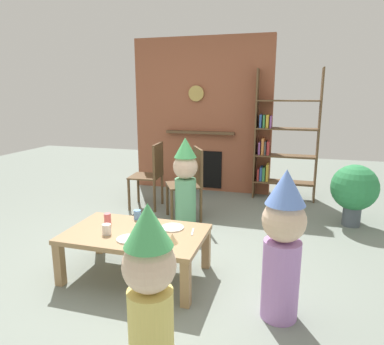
{
  "coord_description": "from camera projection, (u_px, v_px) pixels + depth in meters",
  "views": [
    {
      "loc": [
        1.1,
        -2.86,
        1.56
      ],
      "look_at": [
        0.15,
        0.4,
        0.78
      ],
      "focal_mm": 32.67,
      "sensor_mm": 36.0,
      "label": 1
    }
  ],
  "objects": [
    {
      "name": "coffee_table",
      "position": [
        136.0,
        238.0,
        2.98
      ],
      "size": [
        1.18,
        0.72,
        0.41
      ],
      "color": "#9E7A51",
      "rests_on": "ground_plane"
    },
    {
      "name": "child_in_pink",
      "position": [
        283.0,
        242.0,
        2.37
      ],
      "size": [
        0.3,
        0.3,
        1.08
      ],
      "rotation": [
        0.0,
        0.0,
        2.94
      ],
      "color": "#B27FCC",
      "rests_on": "ground_plane"
    },
    {
      "name": "birthday_cake_slice",
      "position": [
        172.0,
        238.0,
        2.74
      ],
      "size": [
        0.1,
        0.1,
        0.08
      ],
      "primitive_type": "cone",
      "color": "#EAC68C",
      "rests_on": "coffee_table"
    },
    {
      "name": "dining_chair_middle",
      "position": [
        191.0,
        179.0,
        4.35
      ],
      "size": [
        0.54,
        0.54,
        0.9
      ],
      "rotation": [
        0.0,
        0.0,
        3.65
      ],
      "color": "brown",
      "rests_on": "ground_plane"
    },
    {
      "name": "table_fork",
      "position": [
        193.0,
        232.0,
        2.96
      ],
      "size": [
        0.04,
        0.15,
        0.01
      ],
      "primitive_type": "cube",
      "rotation": [
        0.0,
        0.0,
        1.76
      ],
      "color": "silver",
      "rests_on": "coffee_table"
    },
    {
      "name": "bookshelf",
      "position": [
        280.0,
        142.0,
        5.13
      ],
      "size": [
        0.9,
        0.28,
        1.9
      ],
      "color": "brown",
      "rests_on": "ground_plane"
    },
    {
      "name": "child_with_cone_hat",
      "position": [
        150.0,
        292.0,
        1.83
      ],
      "size": [
        0.29,
        0.29,
        1.03
      ],
      "rotation": [
        0.0,
        0.0,
        2.08
      ],
      "color": "#E0CC66",
      "rests_on": "ground_plane"
    },
    {
      "name": "brick_fireplace_feature",
      "position": [
        202.0,
        116.0,
        5.58
      ],
      "size": [
        2.2,
        0.28,
        2.4
      ],
      "color": "#935138",
      "rests_on": "ground_plane"
    },
    {
      "name": "paper_cup_near_right",
      "position": [
        107.0,
        229.0,
        2.91
      ],
      "size": [
        0.07,
        0.07,
        0.09
      ],
      "primitive_type": "cylinder",
      "color": "silver",
      "rests_on": "coffee_table"
    },
    {
      "name": "paper_plate_front",
      "position": [
        129.0,
        239.0,
        2.81
      ],
      "size": [
        0.19,
        0.19,
        0.01
      ],
      "primitive_type": "cylinder",
      "color": "white",
      "rests_on": "coffee_table"
    },
    {
      "name": "paper_plate_rear",
      "position": [
        172.0,
        228.0,
        3.05
      ],
      "size": [
        0.2,
        0.2,
        0.01
      ],
      "primitive_type": "cylinder",
      "color": "white",
      "rests_on": "coffee_table"
    },
    {
      "name": "paper_cup_center",
      "position": [
        137.0,
        215.0,
        3.26
      ],
      "size": [
        0.07,
        0.07,
        0.09
      ],
      "primitive_type": "cylinder",
      "color": "#669EE0",
      "rests_on": "coffee_table"
    },
    {
      "name": "ground_plane",
      "position": [
        165.0,
        261.0,
        3.33
      ],
      "size": [
        12.0,
        12.0,
        0.0
      ],
      "primitive_type": "plane",
      "color": "gray"
    },
    {
      "name": "child_by_the_chairs",
      "position": [
        185.0,
        179.0,
        4.13
      ],
      "size": [
        0.29,
        0.29,
        1.06
      ],
      "rotation": [
        0.0,
        0.0,
        -1.61
      ],
      "color": "#66B27F",
      "rests_on": "ground_plane"
    },
    {
      "name": "dining_chair_left",
      "position": [
        152.0,
        172.0,
        4.76
      ],
      "size": [
        0.43,
        0.43,
        0.9
      ],
      "rotation": [
        0.0,
        0.0,
        3.22
      ],
      "color": "brown",
      "rests_on": "ground_plane"
    },
    {
      "name": "potted_plant_tall",
      "position": [
        354.0,
        189.0,
        4.11
      ],
      "size": [
        0.54,
        0.54,
        0.74
      ],
      "color": "#4C5660",
      "rests_on": "ground_plane"
    },
    {
      "name": "paper_cup_near_left",
      "position": [
        108.0,
        219.0,
        3.13
      ],
      "size": [
        0.06,
        0.06,
        0.1
      ],
      "primitive_type": "cylinder",
      "color": "#E5666B",
      "rests_on": "coffee_table"
    }
  ]
}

